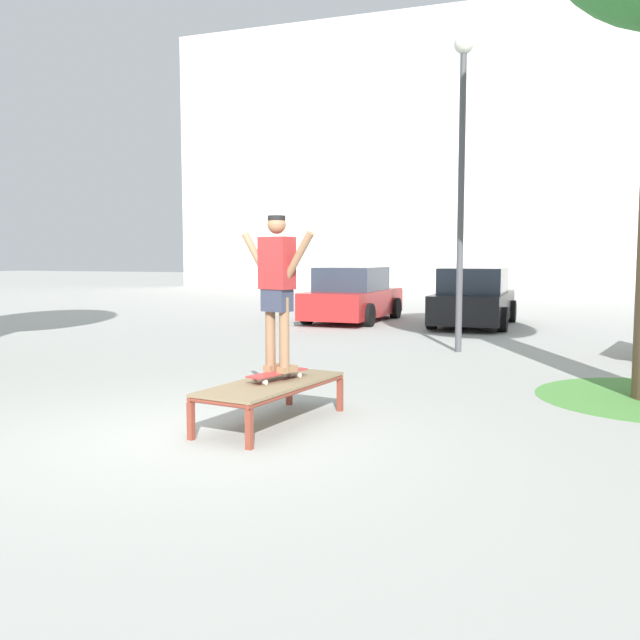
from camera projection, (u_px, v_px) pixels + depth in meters
ground_plane at (197, 437)px, 6.90m from camera, size 120.00×120.00×0.00m
building_facade at (551, 150)px, 34.85m from camera, size 40.71×4.00×14.28m
skate_box at (272, 386)px, 7.40m from camera, size 1.05×1.99×0.46m
skateboard at (277, 373)px, 7.49m from camera, size 0.43×0.82×0.09m
skater at (277, 282)px, 7.39m from camera, size 0.98×0.40×1.69m
car_red at (353, 296)px, 19.04m from camera, size 1.99×4.24×1.50m
car_black at (474, 299)px, 17.84m from camera, size 1.94×4.21×1.50m
light_post at (462, 146)px, 12.67m from camera, size 0.36×0.36×5.83m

